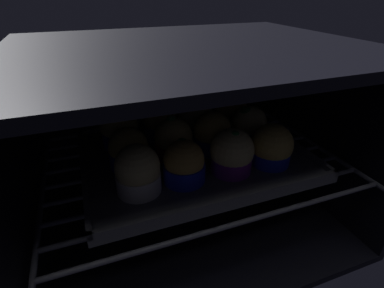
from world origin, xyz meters
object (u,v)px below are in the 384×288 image
muffin_row0_col0 (138,171)px  muffin_row2_col2 (196,119)px  muffin_row0_col2 (232,153)px  muffin_row2_col0 (119,128)px  muffin_row2_col1 (161,122)px  muffin_row0_col1 (184,164)px  muffin_row1_col1 (174,140)px  muffin_row2_col3 (231,113)px  muffin_row1_col3 (249,127)px  muffin_row1_col2 (212,134)px  muffin_row1_col0 (129,150)px  muffin_row0_col3 (271,147)px  baking_tray (192,155)px

muffin_row0_col0 → muffin_row2_col2: muffin_row0_col0 is taller
muffin_row0_col2 → muffin_row2_col0: size_ratio=0.96×
muffin_row0_col0 → muffin_row2_col1: size_ratio=1.01×
muffin_row0_col1 → muffin_row1_col1: bearing=84.7°
muffin_row2_col3 → muffin_row1_col3: bearing=-90.7°
muffin_row0_col0 → muffin_row2_col0: size_ratio=0.95×
muffin_row2_col3 → muffin_row1_col2: bearing=-134.6°
muffin_row1_col0 → muffin_row1_col3: bearing=0.5°
muffin_row0_col3 → muffin_row2_col2: bearing=116.5°
muffin_row0_col2 → muffin_row1_col3: bearing=45.2°
muffin_row1_col0 → muffin_row0_col2: bearing=-26.4°
muffin_row0_col2 → muffin_row2_col3: 18.34cm
muffin_row2_col3 → baking_tray: bearing=-146.8°
muffin_row1_col1 → muffin_row2_col0: (-8.72, 8.30, 0.40)cm
muffin_row0_col1 → muffin_row2_col1: bearing=88.1°
muffin_row0_col3 → muffin_row2_col1: size_ratio=0.96×
muffin_row0_col0 → muffin_row1_col1: 11.52cm
baking_tray → muffin_row0_col3: size_ratio=5.40×
muffin_row1_col1 → muffin_row2_col2: size_ratio=1.08×
muffin_row2_col1 → muffin_row2_col0: bearing=-179.0°
muffin_row0_col0 → muffin_row1_col1: bearing=43.8°
muffin_row2_col0 → muffin_row2_col2: (16.31, -0.26, -0.62)cm
baking_tray → muffin_row2_col0: size_ratio=4.87×
muffin_row0_col1 → muffin_row2_col2: muffin_row2_col2 is taller
muffin_row1_col0 → muffin_row0_col3: bearing=-18.8°
muffin_row1_col1 → muffin_row1_col3: (15.98, 0.15, 0.08)cm
muffin_row2_col0 → muffin_row2_col1: size_ratio=1.06×
muffin_row0_col0 → muffin_row1_col3: (24.29, 8.12, -0.03)cm
muffin_row1_col1 → muffin_row0_col3: bearing=-27.7°
muffin_row1_col0 → muffin_row1_col2: bearing=-0.4°
muffin_row0_col1 → muffin_row1_col0: (-7.64, 7.74, -0.09)cm
muffin_row1_col0 → muffin_row2_col3: muffin_row2_col3 is taller
muffin_row1_col3 → muffin_row2_col2: (-8.39, 7.90, -0.30)cm
baking_tray → muffin_row0_col3: muffin_row0_col3 is taller
muffin_row1_col0 → muffin_row1_col1: muffin_row1_col1 is taller
muffin_row1_col1 → muffin_row1_col2: 7.73cm
muffin_row0_col2 → muffin_row1_col2: (-0.10, 7.91, 0.03)cm
muffin_row2_col2 → muffin_row1_col3: bearing=-43.3°
muffin_row1_col1 → muffin_row1_col2: size_ratio=1.04×
baking_tray → muffin_row0_col1: bearing=-119.0°
muffin_row0_col2 → muffin_row1_col1: 11.25cm
muffin_row1_col2 → muffin_row2_col3: muffin_row1_col2 is taller
muffin_row1_col0 → muffin_row1_col3: 24.35cm
muffin_row0_col0 → muffin_row2_col1: same height
muffin_row0_col0 → muffin_row2_col3: 29.32cm
muffin_row1_col3 → muffin_row2_col1: size_ratio=1.02×
muffin_row2_col2 → muffin_row0_col1: bearing=-117.7°
muffin_row1_col0 → muffin_row1_col2: size_ratio=0.91×
muffin_row0_col2 → muffin_row1_col0: 18.07cm
baking_tray → muffin_row0_col2: muffin_row0_col2 is taller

